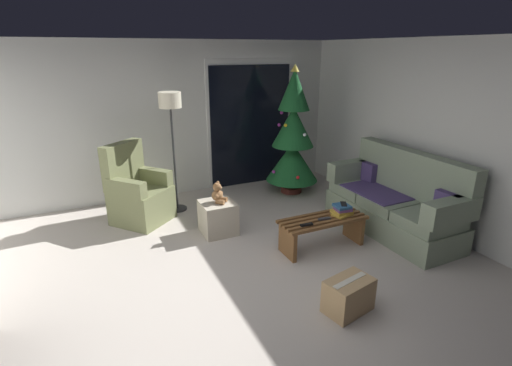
{
  "coord_description": "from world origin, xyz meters",
  "views": [
    {
      "loc": [
        -1.41,
        -3.16,
        2.35
      ],
      "look_at": [
        0.4,
        0.7,
        0.85
      ],
      "focal_mm": 26.8,
      "sensor_mm": 36.0,
      "label": 1
    }
  ],
  "objects_px": {
    "book_stack": "(342,210)",
    "armchair": "(138,194)",
    "coffee_table": "(322,228)",
    "floor_lamp": "(171,112)",
    "cell_phone": "(344,204)",
    "teddy_bear_chestnut": "(218,194)",
    "remote_graphite": "(324,219)",
    "cardboard_box_taped_mid_floor": "(348,295)",
    "couch": "(396,202)",
    "remote_black": "(307,225)",
    "christmas_tree": "(293,139)",
    "ottoman": "(218,217)"
  },
  "relations": [
    {
      "from": "coffee_table",
      "to": "remote_black",
      "type": "xyz_separation_m",
      "value": [
        -0.29,
        -0.09,
        0.15
      ]
    },
    {
      "from": "remote_graphite",
      "to": "book_stack",
      "type": "height_order",
      "value": "book_stack"
    },
    {
      "from": "remote_graphite",
      "to": "floor_lamp",
      "type": "height_order",
      "value": "floor_lamp"
    },
    {
      "from": "couch",
      "to": "coffee_table",
      "type": "bearing_deg",
      "value": -179.32
    },
    {
      "from": "armchair",
      "to": "floor_lamp",
      "type": "xyz_separation_m",
      "value": [
        0.59,
        0.16,
        1.1
      ]
    },
    {
      "from": "cell_phone",
      "to": "armchair",
      "type": "xyz_separation_m",
      "value": [
        -2.21,
        1.79,
        -0.14
      ]
    },
    {
      "from": "armchair",
      "to": "ottoman",
      "type": "height_order",
      "value": "armchair"
    },
    {
      "from": "remote_black",
      "to": "christmas_tree",
      "type": "bearing_deg",
      "value": 158.36
    },
    {
      "from": "cardboard_box_taped_mid_floor",
      "to": "book_stack",
      "type": "bearing_deg",
      "value": 56.16
    },
    {
      "from": "remote_graphite",
      "to": "floor_lamp",
      "type": "distance_m",
      "value": 2.63
    },
    {
      "from": "couch",
      "to": "remote_graphite",
      "type": "bearing_deg",
      "value": -177.38
    },
    {
      "from": "coffee_table",
      "to": "book_stack",
      "type": "height_order",
      "value": "book_stack"
    },
    {
      "from": "armchair",
      "to": "couch",
      "type": "bearing_deg",
      "value": -29.83
    },
    {
      "from": "coffee_table",
      "to": "book_stack",
      "type": "distance_m",
      "value": 0.34
    },
    {
      "from": "cell_phone",
      "to": "christmas_tree",
      "type": "height_order",
      "value": "christmas_tree"
    },
    {
      "from": "remote_black",
      "to": "floor_lamp",
      "type": "distance_m",
      "value": 2.54
    },
    {
      "from": "armchair",
      "to": "ottoman",
      "type": "bearing_deg",
      "value": -43.68
    },
    {
      "from": "remote_black",
      "to": "cell_phone",
      "type": "distance_m",
      "value": 0.61
    },
    {
      "from": "coffee_table",
      "to": "ottoman",
      "type": "relative_size",
      "value": 2.5
    },
    {
      "from": "remote_graphite",
      "to": "teddy_bear_chestnut",
      "type": "xyz_separation_m",
      "value": [
        -1.01,
        0.97,
        0.15
      ]
    },
    {
      "from": "coffee_table",
      "to": "floor_lamp",
      "type": "distance_m",
      "value": 2.67
    },
    {
      "from": "remote_black",
      "to": "cell_phone",
      "type": "bearing_deg",
      "value": 102.65
    },
    {
      "from": "armchair",
      "to": "cardboard_box_taped_mid_floor",
      "type": "xyz_separation_m",
      "value": [
        1.44,
        -2.92,
        -0.24
      ]
    },
    {
      "from": "floor_lamp",
      "to": "ottoman",
      "type": "xyz_separation_m",
      "value": [
        0.31,
        -1.01,
        -1.29
      ]
    },
    {
      "from": "cell_phone",
      "to": "teddy_bear_chestnut",
      "type": "distance_m",
      "value": 1.61
    },
    {
      "from": "coffee_table",
      "to": "teddy_bear_chestnut",
      "type": "xyz_separation_m",
      "value": [
        -1.02,
        0.93,
        0.29
      ]
    },
    {
      "from": "remote_graphite",
      "to": "book_stack",
      "type": "bearing_deg",
      "value": -78.13
    },
    {
      "from": "remote_graphite",
      "to": "cardboard_box_taped_mid_floor",
      "type": "distance_m",
      "value": 1.21
    },
    {
      "from": "book_stack",
      "to": "coffee_table",
      "type": "bearing_deg",
      "value": 177.23
    },
    {
      "from": "couch",
      "to": "cell_phone",
      "type": "bearing_deg",
      "value": -179.03
    },
    {
      "from": "remote_black",
      "to": "book_stack",
      "type": "relative_size",
      "value": 0.57
    },
    {
      "from": "remote_black",
      "to": "cell_phone",
      "type": "xyz_separation_m",
      "value": [
        0.59,
        0.09,
        0.13
      ]
    },
    {
      "from": "coffee_table",
      "to": "teddy_bear_chestnut",
      "type": "bearing_deg",
      "value": 137.46
    },
    {
      "from": "teddy_bear_chestnut",
      "to": "cardboard_box_taped_mid_floor",
      "type": "relative_size",
      "value": 0.58
    },
    {
      "from": "book_stack",
      "to": "christmas_tree",
      "type": "distance_m",
      "value": 1.99
    },
    {
      "from": "floor_lamp",
      "to": "teddy_bear_chestnut",
      "type": "xyz_separation_m",
      "value": [
        0.31,
        -1.02,
        -0.95
      ]
    },
    {
      "from": "book_stack",
      "to": "armchair",
      "type": "height_order",
      "value": "armchair"
    },
    {
      "from": "cell_phone",
      "to": "floor_lamp",
      "type": "xyz_separation_m",
      "value": [
        -1.63,
        1.95,
        0.97
      ]
    },
    {
      "from": "floor_lamp",
      "to": "cell_phone",
      "type": "bearing_deg",
      "value": -50.21
    },
    {
      "from": "couch",
      "to": "book_stack",
      "type": "height_order",
      "value": "couch"
    },
    {
      "from": "cell_phone",
      "to": "floor_lamp",
      "type": "bearing_deg",
      "value": 159.86
    },
    {
      "from": "coffee_table",
      "to": "teddy_bear_chestnut",
      "type": "distance_m",
      "value": 1.41
    },
    {
      "from": "cell_phone",
      "to": "armchair",
      "type": "relative_size",
      "value": 0.13
    },
    {
      "from": "book_stack",
      "to": "ottoman",
      "type": "relative_size",
      "value": 0.63
    },
    {
      "from": "coffee_table",
      "to": "ottoman",
      "type": "xyz_separation_m",
      "value": [
        -1.02,
        0.94,
        -0.05
      ]
    },
    {
      "from": "book_stack",
      "to": "remote_black",
      "type": "bearing_deg",
      "value": -172.3
    },
    {
      "from": "cell_phone",
      "to": "couch",
      "type": "bearing_deg",
      "value": 31.04
    },
    {
      "from": "cell_phone",
      "to": "cardboard_box_taped_mid_floor",
      "type": "bearing_deg",
      "value": -94.26
    },
    {
      "from": "couch",
      "to": "christmas_tree",
      "type": "relative_size",
      "value": 0.91
    },
    {
      "from": "remote_black",
      "to": "remote_graphite",
      "type": "distance_m",
      "value": 0.29
    }
  ]
}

